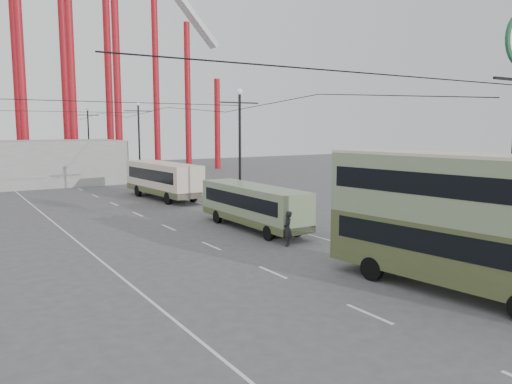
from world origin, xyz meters
TOP-DOWN VIEW (x-y plane):
  - ground at (0.00, 0.00)m, footprint 160.00×160.00m
  - road_markings at (-0.86, 19.70)m, footprint 12.52×120.00m
  - lamp_post_mid at (5.60, 18.00)m, footprint 3.20×0.44m
  - lamp_post_far at (5.60, 40.00)m, footprint 3.20×0.44m
  - lamp_post_distant at (5.60, 62.00)m, footprint 3.20×0.44m
  - fairground_shed at (-6.00, 47.00)m, footprint 22.00×10.00m
  - double_decker_bus at (3.45, -1.93)m, footprint 3.94×10.51m
  - single_decker_green at (3.43, 12.70)m, footprint 2.33×9.91m
  - single_decker_cream at (3.75, 28.64)m, footprint 3.37×10.75m
  - pedestrian at (2.55, 7.72)m, footprint 0.83×0.83m

SIDE VIEW (x-z plane):
  - ground at x=0.00m, z-range 0.00..0.00m
  - road_markings at x=-0.86m, z-range 0.00..0.01m
  - pedestrian at x=2.55m, z-range 0.00..1.94m
  - single_decker_green at x=3.43m, z-range 0.18..2.98m
  - single_decker_cream at x=3.75m, z-range 0.21..3.50m
  - fairground_shed at x=-6.00m, z-range 0.00..5.00m
  - double_decker_bus at x=3.45m, z-range 0.33..5.84m
  - lamp_post_mid at x=5.60m, z-range 0.02..9.34m
  - lamp_post_far at x=5.60m, z-range 0.02..9.34m
  - lamp_post_distant at x=5.60m, z-range 0.02..9.34m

